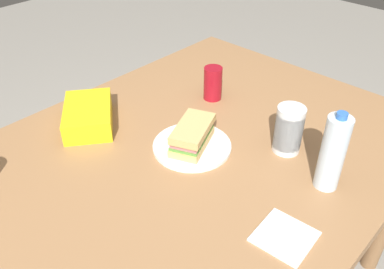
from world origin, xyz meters
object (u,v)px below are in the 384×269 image
soda_can_red (213,83)px  plastic_cup_stack (289,130)px  water_bottle_tall (333,153)px  dining_table (192,173)px  sandwich (192,135)px  paper_plate (192,146)px  chip_bag (88,115)px

soda_can_red → plastic_cup_stack: size_ratio=0.82×
water_bottle_tall → plastic_cup_stack: bearing=-110.5°
soda_can_red → plastic_cup_stack: 0.38m
dining_table → soda_can_red: bearing=-150.5°
dining_table → water_bottle_tall: (-0.14, 0.37, 0.20)m
soda_can_red → plastic_cup_stack: bearing=77.2°
dining_table → soda_can_red: size_ratio=11.91×
sandwich → water_bottle_tall: (-0.13, 0.38, 0.06)m
dining_table → plastic_cup_stack: bearing=134.8°
dining_table → plastic_cup_stack: 0.33m
paper_plate → soda_can_red: 0.32m
paper_plate → water_bottle_tall: 0.42m
chip_bag → plastic_cup_stack: (-0.33, 0.55, 0.04)m
sandwich → dining_table: bearing=35.4°
chip_bag → plastic_cup_stack: size_ratio=1.54×
sandwich → water_bottle_tall: water_bottle_tall is taller
sandwich → soda_can_red: 0.31m
soda_can_red → chip_bag: bearing=-24.6°
sandwich → water_bottle_tall: bearing=108.9°
plastic_cup_stack → dining_table: bearing=-45.2°
plastic_cup_stack → water_bottle_tall: bearing=69.5°
paper_plate → dining_table: bearing=38.6°
soda_can_red → water_bottle_tall: water_bottle_tall is taller
soda_can_red → water_bottle_tall: (0.14, 0.53, 0.05)m
sandwich → soda_can_red: (-0.27, -0.15, 0.01)m
dining_table → soda_can_red: (-0.29, -0.16, 0.15)m
sandwich → soda_can_red: size_ratio=1.64×
dining_table → paper_plate: size_ratio=6.02×
sandwich → soda_can_red: soda_can_red is taller
chip_bag → dining_table: bearing=57.0°
dining_table → paper_plate: paper_plate is taller
paper_plate → soda_can_red: soda_can_red is taller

